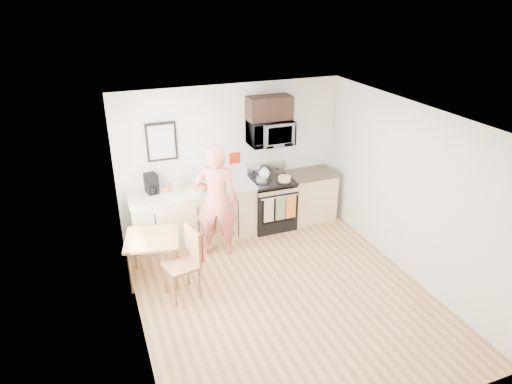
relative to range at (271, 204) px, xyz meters
name	(u,v)px	position (x,y,z in m)	size (l,w,h in m)	color
floor	(284,294)	(-0.63, -1.98, -0.44)	(4.60, 4.60, 0.00)	olive
back_wall	(232,158)	(-0.63, 0.32, 0.86)	(4.00, 0.04, 2.60)	silver
front_wall	(392,323)	(-0.63, -4.28, 0.86)	(4.00, 0.04, 2.60)	silver
left_wall	(132,242)	(-2.63, -1.98, 0.86)	(0.04, 4.60, 2.60)	silver
right_wall	(410,192)	(1.37, -1.98, 0.86)	(0.04, 4.60, 2.60)	silver
ceiling	(289,118)	(-0.63, -1.98, 2.16)	(4.00, 4.60, 0.04)	white
window	(125,196)	(-2.59, -1.18, 1.11)	(0.06, 1.40, 1.50)	white
cabinet_left	(194,216)	(-1.43, 0.02, 0.01)	(2.10, 0.60, 0.90)	tan
countertop_left	(193,191)	(-1.43, 0.02, 0.48)	(2.14, 0.64, 0.04)	beige
cabinet_right	(310,197)	(0.80, 0.02, 0.01)	(0.84, 0.60, 0.90)	tan
countertop_right	(311,173)	(0.80, 0.02, 0.48)	(0.88, 0.64, 0.04)	black
range	(271,204)	(0.00, 0.00, 0.00)	(0.76, 0.70, 1.16)	black
microwave	(270,133)	(0.00, 0.10, 1.32)	(0.76, 0.51, 0.42)	silver
upper_cabinet	(269,108)	(0.00, 0.15, 1.74)	(0.76, 0.35, 0.40)	black
wall_art	(162,142)	(-1.83, 0.30, 1.31)	(0.50, 0.04, 0.65)	black
wall_trivet	(235,158)	(-0.58, 0.31, 0.86)	(0.20, 0.02, 0.20)	#AB200E
person	(217,201)	(-1.17, -0.53, 0.51)	(0.69, 0.45, 1.89)	#BE3D34
dining_table	(152,242)	(-2.28, -0.92, 0.20)	(0.79, 0.79, 0.72)	brown
chair	(190,253)	(-1.85, -1.44, 0.23)	(0.56, 0.52, 1.03)	brown
knife_block	(216,179)	(-0.99, 0.13, 0.60)	(0.09, 0.13, 0.20)	brown
utensil_crock	(221,176)	(-0.89, 0.15, 0.63)	(0.11, 0.11, 0.32)	#AB200E
fruit_bowl	(166,191)	(-1.86, 0.07, 0.54)	(0.25, 0.25, 0.10)	white
milk_carton	(177,186)	(-1.69, 0.04, 0.62)	(0.09, 0.09, 0.23)	tan
coffee_maker	(152,184)	(-2.07, 0.16, 0.66)	(0.22, 0.29, 0.33)	black
bread_bag	(194,191)	(-1.44, -0.12, 0.55)	(0.26, 0.12, 0.10)	tan
cake	(284,179)	(0.18, -0.15, 0.53)	(0.28, 0.28, 0.09)	black
kettle	(264,173)	(-0.11, 0.09, 0.60)	(0.20, 0.20, 0.26)	white
pot	(262,180)	(-0.21, -0.07, 0.54)	(0.21, 0.35, 0.11)	silver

